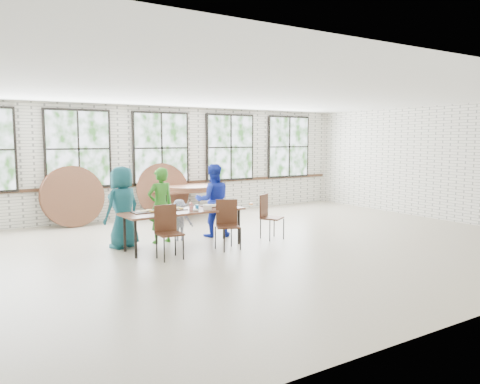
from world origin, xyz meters
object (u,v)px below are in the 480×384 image
object	(u,v)px
dining_table	(184,213)
chair_near_right	(227,220)
storage_table	(189,192)
chair_near_left	(168,227)

from	to	relation	value
dining_table	chair_near_right	world-z (taller)	chair_near_right
dining_table	storage_table	size ratio (longest dim) A/B	1.32
dining_table	storage_table	world-z (taller)	same
storage_table	chair_near_left	bearing A→B (deg)	-125.06
chair_near_left	storage_table	bearing A→B (deg)	60.48
dining_table	chair_near_right	size ratio (longest dim) A/B	2.56
chair_near_left	chair_near_right	world-z (taller)	same
chair_near_left	storage_table	size ratio (longest dim) A/B	0.51
chair_near_left	storage_table	world-z (taller)	chair_near_left
chair_near_left	chair_near_right	size ratio (longest dim) A/B	1.00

